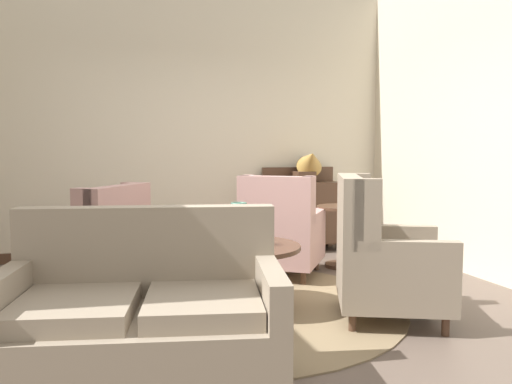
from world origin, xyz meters
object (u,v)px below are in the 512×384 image
porcelain_vase (239,227)px  gramophone (309,163)px  armchair_foreground_right (282,234)px  side_table (341,230)px  coffee_table (243,256)px  settee (142,318)px  armchair_beside_settee (96,248)px  sideboard (303,212)px  armchair_far_left (381,260)px

porcelain_vase → gramophone: (1.48, 2.08, 0.42)m
armchair_foreground_right → side_table: armchair_foreground_right is taller
coffee_table → gramophone: size_ratio=1.85×
coffee_table → settee: bearing=-126.3°
armchair_beside_settee → sideboard: sideboard is taller
armchair_far_left → sideboard: size_ratio=1.04×
coffee_table → armchair_foreground_right: (0.66, 0.91, 0.00)m
armchair_beside_settee → side_table: bearing=132.6°
settee → armchair_beside_settee: armchair_beside_settee is taller
coffee_table → armchair_far_left: (0.95, -0.52, 0.02)m
porcelain_vase → coffee_table: bearing=38.5°
side_table → settee: bearing=-134.7°
side_table → gramophone: 1.15m
settee → gramophone: 4.08m
sideboard → armchair_foreground_right: bearing=-121.0°
armchair_far_left → settee: bearing=134.1°
side_table → sideboard: 1.00m
coffee_table → settee: (-0.90, -1.22, -0.03)m
armchair_beside_settee → side_table: (2.57, 0.33, -0.01)m
gramophone → porcelain_vase: bearing=-125.5°
coffee_table → side_table: side_table is taller
porcelain_vase → side_table: size_ratio=0.51×
gramophone → coffee_table: bearing=-125.1°
sideboard → gramophone: size_ratio=2.11×
sideboard → side_table: bearing=-87.5°
sideboard → armchair_beside_settee: bearing=-152.4°
armchair_far_left → gramophone: bearing=12.3°
armchair_beside_settee → gramophone: bearing=151.0°
side_table → gramophone: gramophone is taller
side_table → gramophone: size_ratio=1.35×
armchair_far_left → side_table: (0.49, 1.65, -0.05)m
coffee_table → armchair_far_left: armchair_far_left is taller
armchair_far_left → armchair_beside_settee: bearing=80.6°
porcelain_vase → armchair_far_left: (0.99, -0.48, -0.23)m
armchair_beside_settee → sideboard: 2.85m
armchair_foreground_right → sideboard: size_ratio=1.03×
settee → armchair_foreground_right: 2.65m
armchair_beside_settee → coffee_table: bearing=89.8°
side_table → sideboard: bearing=92.5°
armchair_far_left → gramophone: (0.49, 2.56, 0.65)m
sideboard → armchair_far_left: bearing=-99.5°
coffee_table → porcelain_vase: 0.25m
porcelain_vase → armchair_far_left: armchair_far_left is taller
porcelain_vase → armchair_foreground_right: armchair_foreground_right is taller
coffee_table → porcelain_vase: bearing=-141.5°
side_table → sideboard: sideboard is taller
coffee_table → armchair_foreground_right: bearing=54.1°
settee → sideboard: size_ratio=1.51×
side_table → sideboard: (-0.04, 1.00, 0.09)m
coffee_table → armchair_foreground_right: armchair_foreground_right is taller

